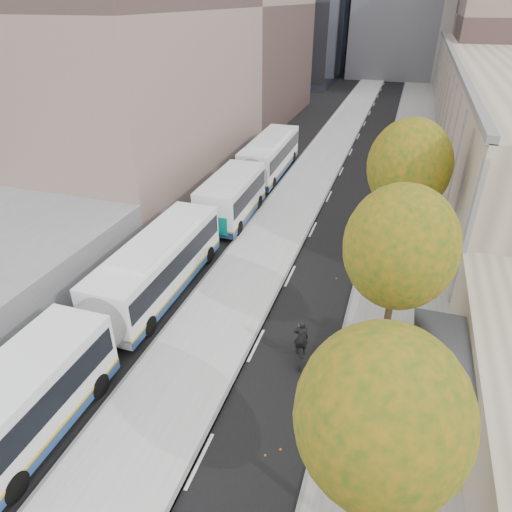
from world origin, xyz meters
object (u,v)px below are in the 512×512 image
at_px(bus_shelter, 445,359).
at_px(cyclist, 300,347).
at_px(bus_near, 115,309).
at_px(bus_far, 256,170).
at_px(distant_car, 283,144).

xyz_separation_m(bus_shelter, cyclist, (-5.30, 0.66, -1.40)).
xyz_separation_m(bus_shelter, bus_near, (-13.28, -0.34, -0.60)).
relative_size(bus_far, cyclist, 8.59).
bearing_deg(cyclist, distant_car, 93.76).
bearing_deg(cyclist, bus_far, 100.76).
bearing_deg(cyclist, bus_shelter, -19.76).
xyz_separation_m(cyclist, distant_car, (-8.48, 28.72, -0.11)).
relative_size(cyclist, distant_car, 0.53).
xyz_separation_m(bus_shelter, bus_far, (-13.03, 18.46, -0.54)).
bearing_deg(bus_far, bus_shelter, -55.84).
relative_size(bus_near, distant_car, 4.42).
bearing_deg(bus_far, bus_near, -91.83).
bearing_deg(distant_car, bus_far, -100.37).
bearing_deg(distant_car, bus_shelter, -79.21).
relative_size(bus_near, cyclist, 8.27).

